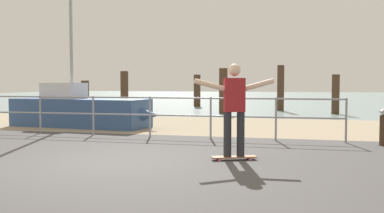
# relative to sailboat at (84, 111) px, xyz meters

# --- Properties ---
(ground_plane) EXTENTS (24.00, 10.00, 0.04)m
(ground_plane) POSITION_rel_sailboat_xyz_m (3.28, -6.49, -0.52)
(ground_plane) COLOR #474444
(ground_plane) RESTS_ON ground
(beach_strip) EXTENTS (24.00, 6.00, 0.04)m
(beach_strip) POSITION_rel_sailboat_xyz_m (3.28, 1.51, -0.52)
(beach_strip) COLOR tan
(beach_strip) RESTS_ON ground
(sea_surface) EXTENTS (72.00, 50.00, 0.04)m
(sea_surface) POSITION_rel_sailboat_xyz_m (3.28, 29.51, -0.52)
(sea_surface) COLOR #849EA3
(sea_surface) RESTS_ON ground
(railing_fence) EXTENTS (12.72, 0.05, 1.05)m
(railing_fence) POSITION_rel_sailboat_xyz_m (1.26, -1.89, 0.17)
(railing_fence) COLOR gray
(railing_fence) RESTS_ON ground
(sailboat) EXTENTS (5.04, 1.89, 5.45)m
(sailboat) POSITION_rel_sailboat_xyz_m (0.00, 0.00, 0.00)
(sailboat) COLOR #335184
(sailboat) RESTS_ON ground
(skateboard) EXTENTS (0.82, 0.48, 0.08)m
(skateboard) POSITION_rel_sailboat_xyz_m (5.40, -4.67, -0.46)
(skateboard) COLOR brown
(skateboard) RESTS_ON ground
(skateboarder) EXTENTS (1.38, 0.61, 1.65)m
(skateboarder) POSITION_rel_sailboat_xyz_m (5.40, -4.67, 0.49)
(skateboarder) COLOR #26262B
(skateboarder) RESTS_ON skateboard
(bollard_short) EXTENTS (0.18, 0.18, 0.69)m
(bollard_short) POSITION_rel_sailboat_xyz_m (8.35, -2.14, -0.18)
(bollard_short) COLOR #422D1E
(bollard_short) RESTS_ON ground
(groyne_post_0) EXTENTS (0.40, 0.40, 1.52)m
(groyne_post_0) POSITION_rel_sailboat_xyz_m (-4.11, 7.83, 0.24)
(groyne_post_0) COLOR #422D1E
(groyne_post_0) RESTS_ON ground
(groyne_post_1) EXTENTS (0.38, 0.38, 1.97)m
(groyne_post_1) POSITION_rel_sailboat_xyz_m (-1.66, 7.16, 0.46)
(groyne_post_1) COLOR #422D1E
(groyne_post_1) RESTS_ON ground
(groyne_post_2) EXTENTS (0.40, 0.40, 1.88)m
(groyne_post_2) POSITION_rel_sailboat_xyz_m (0.80, 12.20, 0.42)
(groyne_post_2) COLOR #422D1E
(groyne_post_2) RESTS_ON ground
(groyne_post_3) EXTENTS (0.38, 0.38, 2.06)m
(groyne_post_3) POSITION_rel_sailboat_xyz_m (3.25, 6.88, 0.51)
(groyne_post_3) COLOR #422D1E
(groyne_post_3) RESTS_ON ground
(groyne_post_4) EXTENTS (0.34, 0.34, 2.27)m
(groyne_post_4) POSITION_rel_sailboat_xyz_m (5.70, 9.35, 0.61)
(groyne_post_4) COLOR #422D1E
(groyne_post_4) RESTS_ON ground
(groyne_post_5) EXTENTS (0.34, 0.34, 1.77)m
(groyne_post_5) POSITION_rel_sailboat_xyz_m (8.16, 7.70, 0.36)
(groyne_post_5) COLOR #422D1E
(groyne_post_5) RESTS_ON ground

